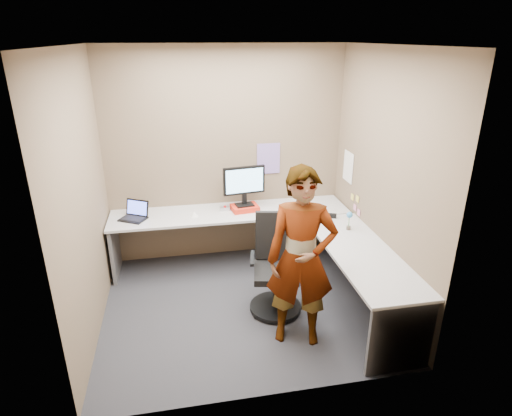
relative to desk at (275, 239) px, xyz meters
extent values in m
plane|color=#28282D|center=(-0.44, -0.39, -0.59)|extent=(3.00, 3.00, 0.00)
plane|color=brown|center=(-0.44, 0.91, 0.76)|extent=(3.00, 0.00, 3.00)
plane|color=brown|center=(1.06, -0.39, 0.76)|extent=(0.00, 2.70, 2.70)
plane|color=brown|center=(-1.94, -0.39, 0.76)|extent=(0.00, 2.70, 2.70)
plane|color=white|center=(-0.44, -0.39, 2.11)|extent=(3.00, 3.00, 0.00)
cube|color=silver|center=(-0.44, 0.59, 0.13)|extent=(2.96, 0.65, 0.03)
cube|color=silver|center=(0.74, -0.71, 0.13)|extent=(0.65, 1.91, 0.03)
cube|color=#59595B|center=(-1.88, 0.59, -0.24)|extent=(0.04, 0.60, 0.70)
cube|color=#59595B|center=(1.00, 0.59, -0.24)|extent=(0.04, 0.60, 0.70)
cube|color=#59595B|center=(0.74, -1.63, -0.24)|extent=(0.60, 0.04, 0.70)
cube|color=red|center=(-0.25, 0.60, 0.17)|extent=(0.36, 0.28, 0.07)
cube|color=black|center=(-0.25, 0.60, 0.22)|extent=(0.24, 0.18, 0.02)
cube|color=black|center=(-0.25, 0.62, 0.29)|extent=(0.06, 0.05, 0.13)
cube|color=black|center=(-0.25, 0.62, 0.53)|extent=(0.53, 0.11, 0.35)
cube|color=#8AC8EF|center=(-0.25, 0.60, 0.53)|extent=(0.47, 0.07, 0.30)
cube|color=black|center=(-1.62, 0.55, 0.15)|extent=(0.37, 0.34, 0.02)
cube|color=black|center=(-1.56, 0.64, 0.26)|extent=(0.29, 0.20, 0.20)
cube|color=#495EE9|center=(-1.56, 0.64, 0.26)|extent=(0.25, 0.17, 0.16)
cube|color=#B7B7BC|center=(-0.50, 0.64, 0.16)|extent=(0.12, 0.08, 0.04)
sphere|color=red|center=(-0.50, 0.63, 0.19)|extent=(0.04, 0.04, 0.04)
cone|color=white|center=(-0.89, 0.52, 0.17)|extent=(0.10, 0.10, 0.06)
cube|color=black|center=(0.72, 0.16, 0.17)|extent=(0.15, 0.09, 0.05)
cylinder|color=brown|center=(0.81, -0.20, 0.16)|extent=(0.05, 0.05, 0.04)
cylinder|color=#338C3F|center=(0.81, -0.20, 0.25)|extent=(0.01, 0.01, 0.14)
sphere|color=#3A8CCD|center=(0.81, -0.20, 0.32)|extent=(0.07, 0.07, 0.07)
cube|color=#846BB7|center=(0.11, 0.90, 0.71)|extent=(0.30, 0.01, 0.40)
cube|color=white|center=(1.05, 0.51, 0.66)|extent=(0.01, 0.28, 0.38)
cube|color=#F2E059|center=(1.05, 0.16, 0.36)|extent=(0.01, 0.07, 0.07)
cube|color=pink|center=(1.05, 0.21, 0.23)|extent=(0.01, 0.07, 0.07)
cube|color=pink|center=(1.05, 0.09, 0.21)|extent=(0.01, 0.07, 0.07)
cube|color=#F2E059|center=(1.05, 0.31, 0.33)|extent=(0.01, 0.07, 0.07)
cylinder|color=black|center=(-0.11, -0.54, -0.55)|extent=(0.56, 0.56, 0.04)
cylinder|color=black|center=(-0.11, -0.54, -0.33)|extent=(0.06, 0.06, 0.40)
cube|color=black|center=(-0.11, -0.54, -0.12)|extent=(0.54, 0.54, 0.07)
cube|color=black|center=(-0.07, -0.32, 0.21)|extent=(0.44, 0.13, 0.55)
cube|color=black|center=(-0.35, -0.49, 0.05)|extent=(0.10, 0.30, 0.03)
cube|color=black|center=(0.13, -0.59, 0.05)|extent=(0.10, 0.30, 0.03)
imported|color=#999399|center=(0.01, -1.01, 0.29)|extent=(0.73, 0.58, 1.75)
camera|label=1|loc=(-1.05, -4.33, 2.19)|focal=30.00mm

